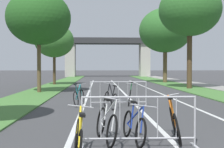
{
  "coord_description": "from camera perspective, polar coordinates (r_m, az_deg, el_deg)",
  "views": [
    {
      "loc": [
        -1.62,
        -2.81,
        1.64
      ],
      "look_at": [
        -0.27,
        25.89,
        0.97
      ],
      "focal_mm": 46.57,
      "sensor_mm": 36.0,
      "label": 1
    }
  ],
  "objects": [
    {
      "name": "overpass_bridge",
      "position": [
        50.49,
        -0.85,
        4.67
      ],
      "size": [
        16.52,
        3.09,
        6.66
      ],
      "color": "#2D2D30",
      "rests_on": "ground"
    },
    {
      "name": "lane_stripe_left_lane",
      "position": [
        19.54,
        -4.55,
        -3.47
      ],
      "size": [
        0.14,
        33.3,
        0.01
      ],
      "primitive_type": "cube",
      "color": "silver",
      "rests_on": "ground"
    },
    {
      "name": "tree_left_cypress_far",
      "position": [
        27.53,
        -11.28,
        6.4
      ],
      "size": [
        3.63,
        3.63,
        5.64
      ],
      "color": "#4C3823",
      "rests_on": "ground"
    },
    {
      "name": "tree_left_oak_mid",
      "position": [
        19.34,
        -14.18,
        10.61
      ],
      "size": [
        4.06,
        4.06,
        6.51
      ],
      "color": "brown",
      "rests_on": "ground"
    },
    {
      "name": "crowd_barrier_nearest",
      "position": [
        6.04,
        5.28,
        -9.34
      ],
      "size": [
        2.38,
        0.46,
        1.05
      ],
      "rotation": [
        0.0,
        0.0,
        -0.01
      ],
      "color": "#ADADB2",
      "rests_on": "ground"
    },
    {
      "name": "lane_stripe_center",
      "position": [
        19.6,
        2.07,
        -3.45
      ],
      "size": [
        0.14,
        33.3,
        0.01
      ],
      "primitive_type": "cube",
      "color": "silver",
      "rests_on": "ground"
    },
    {
      "name": "grass_verge_right",
      "position": [
        27.32,
        12.16,
        -2.09
      ],
      "size": [
        2.54,
        57.55,
        0.05
      ],
      "primitive_type": "cube",
      "color": "#477A38",
      "rests_on": "ground"
    },
    {
      "name": "bicycle_orange_1",
      "position": [
        6.71,
        12.2,
        -9.44
      ],
      "size": [
        0.53,
        1.7,
        1.03
      ],
      "rotation": [
        0.0,
        0.0,
        -0.17
      ],
      "color": "black",
      "rests_on": "ground"
    },
    {
      "name": "tree_right_oak_near",
      "position": [
        23.03,
        15.02,
        12.0
      ],
      "size": [
        4.63,
        4.63,
        7.92
      ],
      "color": "#4C3823",
      "rests_on": "ground"
    },
    {
      "name": "sidewalk_path_right",
      "position": [
        28.0,
        16.77,
        -2.0
      ],
      "size": [
        2.1,
        57.55,
        0.08
      ],
      "primitive_type": "cube",
      "color": "gray",
      "rests_on": "ground"
    },
    {
      "name": "bicycle_blue_4",
      "position": [
        6.46,
        4.29,
        -10.15
      ],
      "size": [
        0.63,
        1.63,
        0.91
      ],
      "rotation": [
        0.0,
        0.0,
        3.31
      ],
      "color": "black",
      "rests_on": "ground"
    },
    {
      "name": "bicycle_white_0",
      "position": [
        6.45,
        -1.15,
        -9.86
      ],
      "size": [
        0.72,
        1.73,
        1.04
      ],
      "rotation": [
        0.0,
        0.0,
        3.34
      ],
      "color": "black",
      "rests_on": "ground"
    },
    {
      "name": "bicycle_teal_5",
      "position": [
        12.56,
        -6.49,
        -4.45
      ],
      "size": [
        0.54,
        1.68,
        0.96
      ],
      "rotation": [
        0.0,
        0.0,
        -0.2
      ],
      "color": "black",
      "rests_on": "ground"
    },
    {
      "name": "tree_right_maple_mid",
      "position": [
        31.39,
        10.4,
        8.4
      ],
      "size": [
        5.5,
        5.5,
        7.87
      ],
      "color": "brown",
      "rests_on": "ground"
    },
    {
      "name": "crowd_barrier_second",
      "position": [
        12.14,
        1.3,
        -3.95
      ],
      "size": [
        2.39,
        0.51,
        1.05
      ],
      "rotation": [
        0.0,
        0.0,
        0.03
      ],
      "color": "#ADADB2",
      "rests_on": "ground"
    },
    {
      "name": "grass_verge_left",
      "position": [
        26.67,
        -10.79,
        -2.16
      ],
      "size": [
        2.54,
        57.55,
        0.05
      ],
      "primitive_type": "cube",
      "color": "#477A38",
      "rests_on": "ground"
    },
    {
      "name": "bicycle_black_6",
      "position": [
        11.56,
        -0.33,
        -4.94
      ],
      "size": [
        0.58,
        1.72,
        1.01
      ],
      "rotation": [
        0.0,
        0.0,
        0.25
      ],
      "color": "black",
      "rests_on": "ground"
    },
    {
      "name": "bicycle_yellow_3",
      "position": [
        5.45,
        -6.62,
        -12.29
      ],
      "size": [
        0.51,
        1.71,
        0.9
      ],
      "rotation": [
        0.0,
        0.0,
        0.1
      ],
      "color": "black",
      "rests_on": "ground"
    },
    {
      "name": "bicycle_green_2",
      "position": [
        12.75,
        3.54,
        -4.28
      ],
      "size": [
        0.5,
        1.66,
        1.0
      ],
      "rotation": [
        0.0,
        0.0,
        3.01
      ],
      "color": "black",
      "rests_on": "ground"
    },
    {
      "name": "lane_stripe_right_lane",
      "position": [
        19.91,
        8.57,
        -3.39
      ],
      "size": [
        0.14,
        33.3,
        0.01
      ],
      "primitive_type": "cube",
      "color": "silver",
      "rests_on": "ground"
    }
  ]
}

